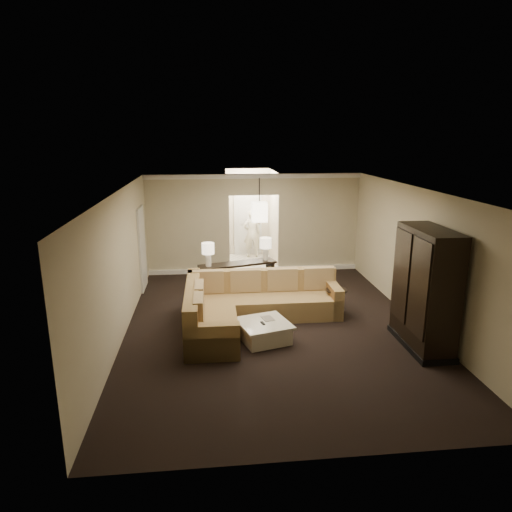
{
  "coord_description": "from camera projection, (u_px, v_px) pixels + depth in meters",
  "views": [
    {
      "loc": [
        -1.31,
        -8.63,
        3.84
      ],
      "look_at": [
        -0.25,
        1.2,
        1.2
      ],
      "focal_mm": 32.0,
      "sensor_mm": 36.0,
      "label": 1
    }
  ],
  "objects": [
    {
      "name": "ground",
      "position": [
        274.0,
        327.0,
        9.41
      ],
      "size": [
        8.0,
        8.0,
        0.0
      ],
      "primitive_type": "plane",
      "color": "black",
      "rests_on": "ground"
    },
    {
      "name": "wall_back",
      "position": [
        254.0,
        224.0,
        12.89
      ],
      "size": [
        6.0,
        0.04,
        2.8
      ],
      "primitive_type": "cube",
      "color": "#C3B693",
      "rests_on": "ground"
    },
    {
      "name": "crown_molding",
      "position": [
        254.0,
        176.0,
        12.5
      ],
      "size": [
        6.0,
        0.1,
        0.12
      ],
      "primitive_type": "cube",
      "color": "white",
      "rests_on": "wall_back"
    },
    {
      "name": "person",
      "position": [
        252.0,
        231.0,
        14.58
      ],
      "size": [
        0.63,
        0.44,
        1.7
      ],
      "primitive_type": "imported",
      "rotation": [
        0.0,
        0.0,
        3.18
      ],
      "color": "beige",
      "rests_on": "ground"
    },
    {
      "name": "baseboard",
      "position": [
        254.0,
        269.0,
        13.19
      ],
      "size": [
        6.0,
        0.1,
        0.12
      ],
      "primitive_type": "cube",
      "color": "white",
      "rests_on": "ground"
    },
    {
      "name": "table_lamp_right",
      "position": [
        266.0,
        245.0,
        11.5
      ],
      "size": [
        0.3,
        0.3,
        0.58
      ],
      "color": "white",
      "rests_on": "console_table"
    },
    {
      "name": "console_table",
      "position": [
        238.0,
        275.0,
        11.4
      ],
      "size": [
        2.0,
        0.97,
        0.75
      ],
      "rotation": [
        0.0,
        0.0,
        0.28
      ],
      "color": "black",
      "rests_on": "ground"
    },
    {
      "name": "table_lamp_left",
      "position": [
        208.0,
        251.0,
        10.95
      ],
      "size": [
        0.3,
        0.3,
        0.58
      ],
      "color": "white",
      "rests_on": "console_table"
    },
    {
      "name": "foyer",
      "position": [
        250.0,
        219.0,
        14.21
      ],
      "size": [
        1.44,
        2.02,
        2.8
      ],
      "color": "silver",
      "rests_on": "ground"
    },
    {
      "name": "sectional_sofa",
      "position": [
        248.0,
        306.0,
        9.49
      ],
      "size": [
        3.29,
        2.63,
        0.98
      ],
      "rotation": [
        0.0,
        0.0,
        -0.01
      ],
      "color": "brown",
      "rests_on": "ground"
    },
    {
      "name": "armoire",
      "position": [
        425.0,
        292.0,
        8.28
      ],
      "size": [
        0.67,
        1.56,
        2.24
      ],
      "color": "black",
      "rests_on": "ground"
    },
    {
      "name": "ceiling",
      "position": [
        276.0,
        191.0,
        8.69
      ],
      "size": [
        6.0,
        8.0,
        0.02
      ],
      "primitive_type": "cube",
      "color": "silver",
      "rests_on": "wall_back"
    },
    {
      "name": "wall_right",
      "position": [
        419.0,
        257.0,
        9.36
      ],
      "size": [
        0.04,
        8.0,
        2.8
      ],
      "primitive_type": "cube",
      "color": "#C3B693",
      "rests_on": "ground"
    },
    {
      "name": "wall_left",
      "position": [
        120.0,
        266.0,
        8.74
      ],
      "size": [
        0.04,
        8.0,
        2.8
      ],
      "primitive_type": "cube",
      "color": "#C3B693",
      "rests_on": "ground"
    },
    {
      "name": "pendant_light",
      "position": [
        259.0,
        212.0,
        11.5
      ],
      "size": [
        0.38,
        0.38,
        1.09
      ],
      "color": "black",
      "rests_on": "ceiling"
    },
    {
      "name": "wall_front",
      "position": [
        326.0,
        355.0,
        5.21
      ],
      "size": [
        6.0,
        0.04,
        2.8
      ],
      "primitive_type": "cube",
      "color": "#C3B693",
      "rests_on": "ground"
    },
    {
      "name": "side_door",
      "position": [
        142.0,
        249.0,
        11.52
      ],
      "size": [
        0.05,
        0.9,
        2.1
      ],
      "primitive_type": "cube",
      "color": "silver",
      "rests_on": "ground"
    },
    {
      "name": "drink_table",
      "position": [
        336.0,
        296.0,
        9.97
      ],
      "size": [
        0.46,
        0.46,
        0.57
      ],
      "rotation": [
        0.0,
        0.0,
        0.04
      ],
      "color": "black",
      "rests_on": "ground"
    },
    {
      "name": "coffee_table",
      "position": [
        264.0,
        331.0,
        8.75
      ],
      "size": [
        1.14,
        1.14,
        0.39
      ],
      "rotation": [
        0.0,
        0.0,
        0.28
      ],
      "color": "silver",
      "rests_on": "ground"
    }
  ]
}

